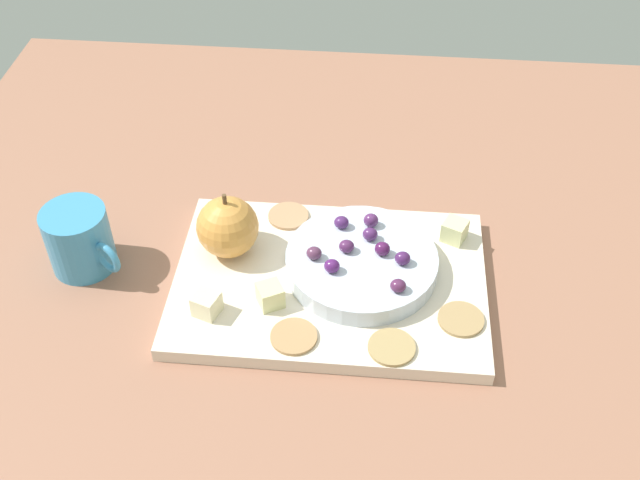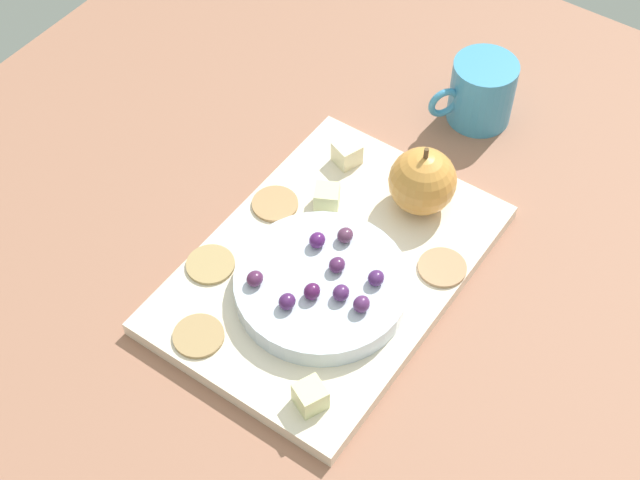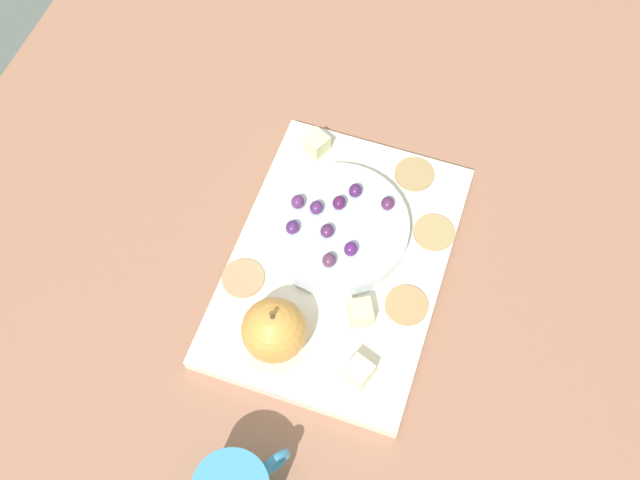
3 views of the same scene
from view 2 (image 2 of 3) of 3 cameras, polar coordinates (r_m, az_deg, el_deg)
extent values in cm
cube|color=#9A6750|center=(95.97, -0.59, -4.46)|extent=(120.60, 107.24, 3.06)
cube|color=silver|center=(96.26, 0.59, -1.74)|extent=(35.72, 24.86, 1.76)
cylinder|color=silver|center=(92.40, 0.10, -2.82)|extent=(17.50, 17.50, 2.34)
sphere|color=gold|center=(98.49, 6.32, 3.61)|extent=(7.28, 7.28, 7.28)
cylinder|color=brown|center=(95.41, 6.54, 5.32)|extent=(0.50, 0.50, 1.20)
cube|color=beige|center=(99.44, 0.43, 2.60)|extent=(3.54, 3.54, 2.62)
cube|color=beige|center=(103.96, 1.67, 5.35)|extent=(3.36, 3.36, 2.62)
cube|color=beige|center=(85.57, -0.60, -9.58)|extent=(3.48, 3.48, 2.62)
cylinder|color=tan|center=(90.98, -7.47, -5.87)|extent=(5.04, 5.04, 0.40)
cylinder|color=tan|center=(100.47, -2.78, 2.23)|extent=(5.04, 5.04, 0.40)
cylinder|color=tan|center=(95.77, 7.52, -1.69)|extent=(5.04, 5.04, 0.40)
cylinder|color=tan|center=(95.84, -6.75, -1.51)|extent=(5.04, 5.04, 0.40)
ellipsoid|color=#481F55|center=(89.09, -2.21, -3.69)|extent=(1.77, 1.59, 1.57)
ellipsoid|color=#52244A|center=(90.79, -4.02, -2.38)|extent=(1.77, 1.59, 1.44)
ellipsoid|color=#572F4C|center=(93.87, 1.58, 0.28)|extent=(1.77, 1.59, 1.48)
ellipsoid|color=#4E245C|center=(89.71, 1.44, -3.10)|extent=(1.77, 1.59, 1.56)
ellipsoid|color=#55285E|center=(88.72, 2.54, -3.99)|extent=(1.77, 1.59, 1.67)
ellipsoid|color=#4C184A|center=(89.54, -0.49, -3.18)|extent=(1.77, 1.59, 1.65)
ellipsoid|color=#4F2350|center=(91.55, 1.05, -1.54)|extent=(1.77, 1.59, 1.47)
ellipsoid|color=#4A235E|center=(90.75, 3.46, -2.35)|extent=(1.77, 1.59, 1.48)
ellipsoid|color=#501D60|center=(93.39, -0.17, -0.01)|extent=(1.77, 1.59, 1.58)
cylinder|color=#3D8EBF|center=(111.41, 9.93, 8.98)|extent=(7.59, 7.59, 8.04)
torus|color=#3D8EBF|center=(109.32, 7.63, 8.36)|extent=(3.80, 2.83, 4.00)
camera|label=1|loc=(1.04, -38.18, 36.67)|focal=43.19mm
camera|label=3|loc=(0.99, 14.65, 53.91)|focal=43.21mm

